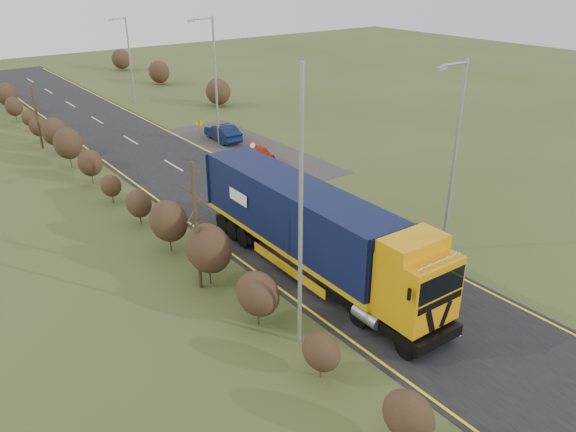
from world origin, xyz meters
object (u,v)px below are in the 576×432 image
(car_red_hatchback, at_px, (254,153))
(lorry, at_px, (312,227))
(car_blue_sedan, at_px, (223,132))
(streetlight_near, at_px, (454,151))
(speed_sign, at_px, (252,150))

(car_red_hatchback, bearing_deg, lorry, 71.29)
(car_blue_sedan, bearing_deg, streetlight_near, 91.17)
(car_red_hatchback, xyz_separation_m, speed_sign, (-1.00, -1.30, 0.74))
(speed_sign, bearing_deg, car_blue_sedan, 75.55)
(lorry, height_order, speed_sign, lorry)
(speed_sign, bearing_deg, lorry, -112.82)
(car_blue_sedan, height_order, speed_sign, speed_sign)
(car_blue_sedan, relative_size, streetlight_near, 0.44)
(car_blue_sedan, xyz_separation_m, streetlight_near, (-0.93, -23.51, 4.64))
(lorry, bearing_deg, car_red_hatchback, 66.92)
(car_red_hatchback, relative_size, speed_sign, 1.96)
(streetlight_near, xyz_separation_m, speed_sign, (-0.97, 16.15, -3.91))
(car_red_hatchback, xyz_separation_m, car_blue_sedan, (0.90, 6.06, 0.01))
(car_red_hatchback, bearing_deg, speed_sign, 58.04)
(lorry, xyz_separation_m, streetlight_near, (6.84, -2.19, 2.90))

